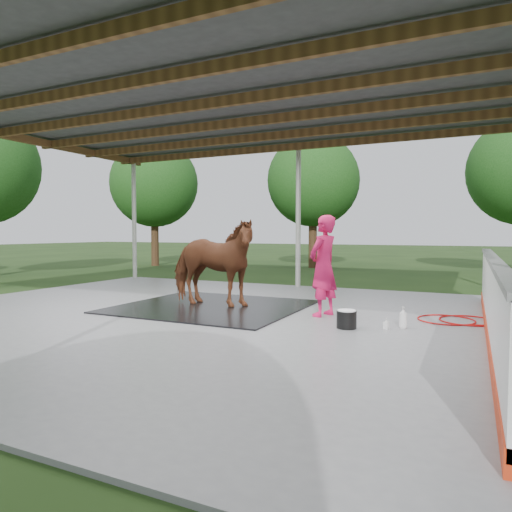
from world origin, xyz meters
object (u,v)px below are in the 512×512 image
at_px(dasher_board, 493,302).
at_px(handler, 323,266).
at_px(wash_bucket, 347,319).
at_px(horse, 212,263).

bearing_deg(dasher_board, handler, 163.44).
bearing_deg(dasher_board, wash_bucket, -178.01).
xyz_separation_m(horse, handler, (2.32, 0.02, 0.02)).
relative_size(horse, wash_bucket, 6.59).
bearing_deg(horse, dasher_board, -99.03).
height_order(dasher_board, handler, handler).
bearing_deg(dasher_board, horse, 171.18).
bearing_deg(handler, dasher_board, 91.17).
bearing_deg(handler, horse, -71.71).
xyz_separation_m(dasher_board, horse, (-5.00, 0.78, 0.35)).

